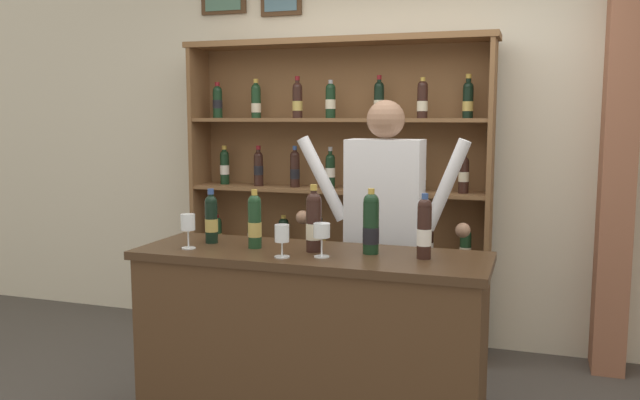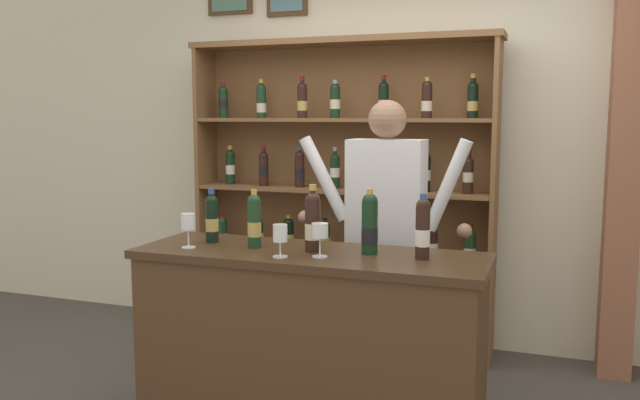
# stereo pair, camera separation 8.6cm
# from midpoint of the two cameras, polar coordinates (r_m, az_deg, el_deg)

# --- Properties ---
(back_wall) EXTENTS (12.00, 0.19, 3.50)m
(back_wall) POSITION_cam_midpoint_polar(r_m,az_deg,el_deg) (4.68, 8.75, 9.05)
(back_wall) COLOR beige
(back_wall) RESTS_ON ground
(wine_shelf) EXTENTS (2.14, 0.32, 2.12)m
(wine_shelf) POSITION_cam_midpoint_polar(r_m,az_deg,el_deg) (4.53, 2.43, 1.21)
(wine_shelf) COLOR brown
(wine_shelf) RESTS_ON ground
(tasting_counter) EXTENTS (1.70, 0.56, 0.96)m
(tasting_counter) POSITION_cam_midpoint_polar(r_m,az_deg,el_deg) (3.26, -0.17, -12.82)
(tasting_counter) COLOR #4C331E
(tasting_counter) RESTS_ON ground
(shopkeeper) EXTENTS (0.99, 0.22, 1.69)m
(shopkeeper) POSITION_cam_midpoint_polar(r_m,az_deg,el_deg) (3.61, 6.46, -1.56)
(shopkeeper) COLOR #2D3347
(shopkeeper) RESTS_ON ground
(tasting_bottle_super_tuscan) EXTENTS (0.07, 0.07, 0.28)m
(tasting_bottle_super_tuscan) POSITION_cam_midpoint_polar(r_m,az_deg,el_deg) (3.38, -8.71, -1.54)
(tasting_bottle_super_tuscan) COLOR black
(tasting_bottle_super_tuscan) RESTS_ON tasting_counter
(tasting_bottle_grappa) EXTENTS (0.07, 0.07, 0.29)m
(tasting_bottle_grappa) POSITION_cam_midpoint_polar(r_m,az_deg,el_deg) (3.22, -4.97, -1.80)
(tasting_bottle_grappa) COLOR #19381E
(tasting_bottle_grappa) RESTS_ON tasting_counter
(tasting_bottle_vin_santo) EXTENTS (0.08, 0.08, 0.32)m
(tasting_bottle_vin_santo) POSITION_cam_midpoint_polar(r_m,az_deg,el_deg) (3.11, 0.15, -1.89)
(tasting_bottle_vin_santo) COLOR black
(tasting_bottle_vin_santo) RESTS_ON tasting_counter
(tasting_bottle_riserva) EXTENTS (0.08, 0.08, 0.31)m
(tasting_bottle_riserva) POSITION_cam_midpoint_polar(r_m,az_deg,el_deg) (3.07, 5.17, -2.11)
(tasting_bottle_riserva) COLOR black
(tasting_bottle_riserva) RESTS_ON tasting_counter
(tasting_bottle_bianco) EXTENTS (0.07, 0.07, 0.30)m
(tasting_bottle_bianco) POSITION_cam_midpoint_polar(r_m,az_deg,el_deg) (2.99, 9.79, -2.47)
(tasting_bottle_bianco) COLOR black
(tasting_bottle_bianco) RESTS_ON tasting_counter
(wine_glass_right) EXTENTS (0.07, 0.07, 0.17)m
(wine_glass_right) POSITION_cam_midpoint_polar(r_m,az_deg,el_deg) (3.25, -10.73, -2.07)
(wine_glass_right) COLOR silver
(wine_glass_right) RESTS_ON tasting_counter
(wine_glass_center) EXTENTS (0.07, 0.07, 0.15)m
(wine_glass_center) POSITION_cam_midpoint_polar(r_m,az_deg,el_deg) (2.99, -2.68, -3.12)
(wine_glass_center) COLOR silver
(wine_glass_center) RESTS_ON tasting_counter
(wine_glass_spare) EXTENTS (0.08, 0.08, 0.16)m
(wine_glass_spare) POSITION_cam_midpoint_polar(r_m,az_deg,el_deg) (2.99, 0.81, -2.88)
(wine_glass_spare) COLOR silver
(wine_glass_spare) RESTS_ON tasting_counter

